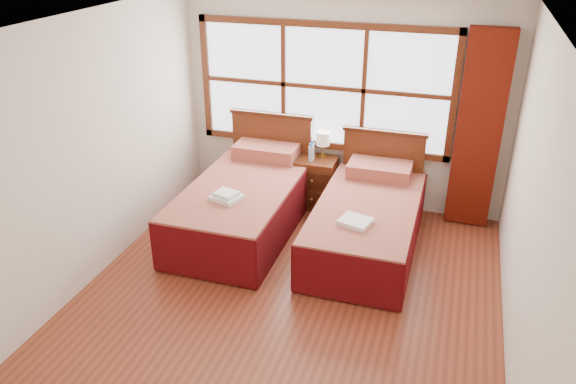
% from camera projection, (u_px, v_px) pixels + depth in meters
% --- Properties ---
extents(floor, '(4.50, 4.50, 0.00)m').
position_uv_depth(floor, '(288.00, 298.00, 5.48)').
color(floor, brown).
rests_on(floor, ground).
extents(ceiling, '(4.50, 4.50, 0.00)m').
position_uv_depth(ceiling, '(287.00, 24.00, 4.34)').
color(ceiling, white).
rests_on(ceiling, wall_back).
extents(wall_back, '(4.00, 0.00, 4.00)m').
position_uv_depth(wall_back, '(343.00, 104.00, 6.84)').
color(wall_back, silver).
rests_on(wall_back, floor).
extents(wall_left, '(0.00, 4.50, 4.50)m').
position_uv_depth(wall_left, '(92.00, 151.00, 5.45)').
color(wall_left, silver).
rests_on(wall_left, floor).
extents(wall_right, '(0.00, 4.50, 4.50)m').
position_uv_depth(wall_right, '(532.00, 209.00, 4.37)').
color(wall_right, silver).
rests_on(wall_right, floor).
extents(window, '(3.16, 0.06, 1.56)m').
position_uv_depth(window, '(323.00, 87.00, 6.79)').
color(window, white).
rests_on(window, wall_back).
extents(curtain, '(0.50, 0.16, 2.30)m').
position_uv_depth(curtain, '(479.00, 131.00, 6.34)').
color(curtain, '#631509').
rests_on(curtain, wall_back).
extents(bed_left, '(1.16, 2.25, 1.13)m').
position_uv_depth(bed_left, '(246.00, 201.00, 6.60)').
color(bed_left, '#421D0D').
rests_on(bed_left, floor).
extents(bed_right, '(1.09, 2.11, 1.06)m').
position_uv_depth(bed_right, '(367.00, 221.00, 6.22)').
color(bed_right, '#421D0D').
rests_on(bed_right, floor).
extents(nightstand, '(0.48, 0.47, 0.64)m').
position_uv_depth(nightstand, '(316.00, 182.00, 7.12)').
color(nightstand, '#572713').
rests_on(nightstand, floor).
extents(towels_left, '(0.36, 0.33, 0.09)m').
position_uv_depth(towels_left, '(226.00, 196.00, 6.04)').
color(towels_left, white).
rests_on(towels_left, bed_left).
extents(towels_right, '(0.36, 0.34, 0.05)m').
position_uv_depth(towels_right, '(356.00, 222.00, 5.65)').
color(towels_right, white).
rests_on(towels_right, bed_right).
extents(lamp, '(0.17, 0.17, 0.33)m').
position_uv_depth(lamp, '(323.00, 139.00, 6.94)').
color(lamp, '#BB943C').
rests_on(lamp, nightstand).
extents(bottle_near, '(0.06, 0.06, 0.24)m').
position_uv_depth(bottle_near, '(312.00, 151.00, 6.92)').
color(bottle_near, silver).
rests_on(bottle_near, nightstand).
extents(bottle_far, '(0.06, 0.06, 0.22)m').
position_uv_depth(bottle_far, '(311.00, 153.00, 6.88)').
color(bottle_far, silver).
rests_on(bottle_far, nightstand).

